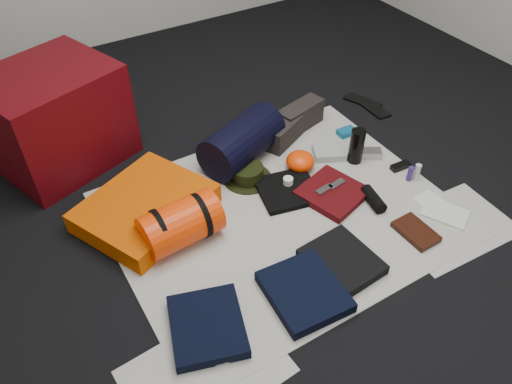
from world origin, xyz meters
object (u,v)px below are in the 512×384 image
water_bottle (357,146)px  red_cabinet (55,118)px  navy_duffel (242,141)px  sleeping_pad (146,208)px  paperback_book (416,232)px  compact_camera (371,153)px  stuff_sack (181,224)px

water_bottle → red_cabinet: bearing=147.6°
navy_duffel → water_bottle: 0.62m
sleeping_pad → paperback_book: 1.30m
compact_camera → paperback_book: size_ratio=0.54×
water_bottle → paperback_book: size_ratio=0.98×
compact_camera → red_cabinet: bearing=-179.2°
stuff_sack → compact_camera: stuff_sack is taller
stuff_sack → navy_duffel: navy_duffel is taller
sleeping_pad → compact_camera: size_ratio=5.25×
red_cabinet → sleeping_pad: bearing=-92.0°
stuff_sack → water_bottle: (1.07, 0.04, -0.01)m
navy_duffel → water_bottle: (0.53, -0.33, -0.02)m
sleeping_pad → compact_camera: bearing=-9.7°
stuff_sack → navy_duffel: bearing=34.9°
sleeping_pad → water_bottle: (1.15, -0.19, 0.05)m
navy_duffel → compact_camera: bearing=-51.1°
sleeping_pad → paperback_book: sleeping_pad is taller
red_cabinet → sleeping_pad: (0.21, -0.67, -0.21)m
paperback_book → stuff_sack: bearing=149.6°
red_cabinet → stuff_sack: bearing=-91.5°
red_cabinet → paperback_book: red_cabinet is taller
navy_duffel → paperback_book: (0.42, -0.91, -0.11)m
red_cabinet → stuff_sack: 0.96m
stuff_sack → navy_duffel: (0.54, 0.38, 0.02)m
red_cabinet → navy_duffel: red_cabinet is taller
red_cabinet → paperback_book: 1.92m
sleeping_pad → water_bottle: water_bottle is taller
red_cabinet → water_bottle: (1.35, -0.86, -0.16)m
red_cabinet → navy_duffel: (0.83, -0.53, -0.14)m
navy_duffel → stuff_sack: bearing=-166.8°
red_cabinet → stuff_sack: size_ratio=1.78×
sleeping_pad → compact_camera: sleeping_pad is taller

